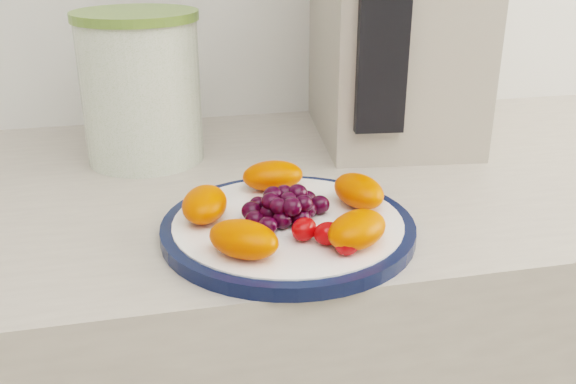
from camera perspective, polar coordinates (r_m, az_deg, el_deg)
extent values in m
cylinder|color=black|center=(0.69, 0.00, -3.24)|extent=(0.27, 0.27, 0.01)
cylinder|color=white|center=(0.69, 0.00, -3.16)|extent=(0.25, 0.25, 0.02)
cylinder|color=#3D5F14|center=(0.92, -12.89, 8.65)|extent=(0.17, 0.17, 0.19)
cylinder|color=olive|center=(0.90, -13.48, 15.02)|extent=(0.17, 0.17, 0.01)
cube|color=#A69C8D|center=(1.01, 9.42, 15.52)|extent=(0.25, 0.33, 0.38)
cube|color=black|center=(0.84, 8.52, 14.56)|extent=(0.07, 0.03, 0.28)
ellipsoid|color=#F43400|center=(0.72, 6.30, 0.11)|extent=(0.06, 0.08, 0.03)
ellipsoid|color=#F43400|center=(0.76, -1.36, 1.46)|extent=(0.07, 0.05, 0.03)
ellipsoid|color=#F43400|center=(0.69, -7.42, -1.08)|extent=(0.06, 0.08, 0.03)
ellipsoid|color=#F43400|center=(0.61, -3.97, -4.20)|extent=(0.09, 0.08, 0.03)
ellipsoid|color=#F43400|center=(0.63, 6.17, -3.34)|extent=(0.09, 0.08, 0.03)
ellipsoid|color=black|center=(0.69, 0.00, -1.84)|extent=(0.02, 0.02, 0.02)
ellipsoid|color=black|center=(0.69, 1.63, -1.58)|extent=(0.02, 0.02, 0.02)
ellipsoid|color=black|center=(0.70, 0.49, -1.21)|extent=(0.02, 0.02, 0.02)
ellipsoid|color=black|center=(0.70, -1.12, -1.34)|extent=(0.02, 0.02, 0.02)
ellipsoid|color=black|center=(0.68, -1.65, -1.90)|extent=(0.02, 0.02, 0.02)
ellipsoid|color=black|center=(0.67, -0.51, -2.46)|extent=(0.02, 0.02, 0.02)
ellipsoid|color=black|center=(0.67, 1.16, -2.31)|extent=(0.02, 0.02, 0.02)
ellipsoid|color=black|center=(0.70, 2.83, -1.13)|extent=(0.02, 0.02, 0.02)
ellipsoid|color=black|center=(0.72, 1.68, -0.66)|extent=(0.02, 0.02, 0.02)
ellipsoid|color=black|center=(0.72, 0.13, -0.51)|extent=(0.02, 0.02, 0.02)
ellipsoid|color=black|center=(0.72, -1.45, -0.62)|extent=(0.02, 0.02, 0.02)
ellipsoid|color=black|center=(0.71, -2.68, -1.13)|extent=(0.02, 0.02, 0.02)
ellipsoid|color=black|center=(0.69, -3.26, -1.69)|extent=(0.02, 0.02, 0.02)
ellipsoid|color=black|center=(0.67, -2.97, -2.45)|extent=(0.02, 0.02, 0.02)
ellipsoid|color=black|center=(0.66, -1.83, -3.01)|extent=(0.02, 0.02, 0.02)
ellipsoid|color=black|center=(0.68, 0.00, -0.71)|extent=(0.02, 0.02, 0.02)
ellipsoid|color=black|center=(0.69, 0.84, -0.15)|extent=(0.02, 0.02, 0.02)
ellipsoid|color=black|center=(0.70, -0.34, -0.10)|extent=(0.02, 0.02, 0.02)
ellipsoid|color=black|center=(0.69, -1.34, -0.34)|extent=(0.02, 0.02, 0.02)
ellipsoid|color=black|center=(0.68, -1.57, -0.84)|extent=(0.02, 0.02, 0.02)
ellipsoid|color=black|center=(0.67, -0.88, -1.27)|extent=(0.02, 0.02, 0.02)
ellipsoid|color=black|center=(0.66, 0.36, -1.33)|extent=(0.02, 0.02, 0.02)
ellipsoid|color=black|center=(0.67, 1.37, -1.05)|extent=(0.02, 0.02, 0.02)
ellipsoid|color=#CC0606|center=(0.64, 3.61, -3.71)|extent=(0.03, 0.03, 0.02)
ellipsoid|color=#CC0606|center=(0.65, 5.78, -3.22)|extent=(0.03, 0.03, 0.02)
ellipsoid|color=#CC0606|center=(0.62, 5.32, -4.52)|extent=(0.04, 0.04, 0.02)
ellipsoid|color=#CC0606|center=(0.64, 1.44, -3.33)|extent=(0.04, 0.04, 0.02)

